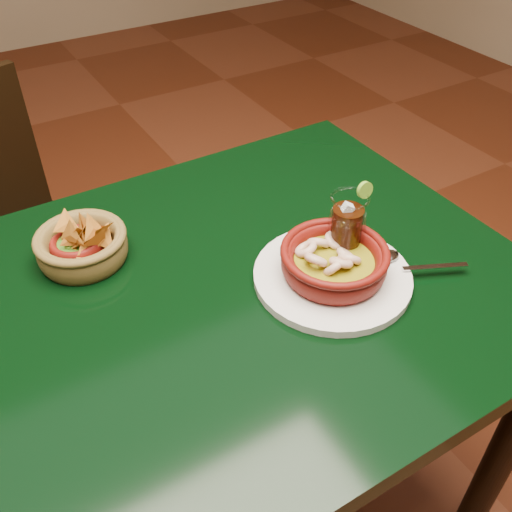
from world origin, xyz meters
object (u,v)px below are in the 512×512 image
dining_table (180,347)px  chip_basket (82,246)px  cola_drink (346,231)px  shrimp_plate (334,265)px  dining_chair (10,241)px

dining_table → chip_basket: bearing=113.8°
dining_table → chip_basket: 0.25m
chip_basket → cola_drink: size_ratio=1.26×
dining_table → shrimp_plate: shrimp_plate is taller
shrimp_plate → chip_basket: size_ratio=1.79×
dining_table → shrimp_plate: 0.30m
dining_table → cola_drink: 0.35m
dining_table → chip_basket: size_ratio=6.29×
dining_table → chip_basket: chip_basket is taller
dining_table → chip_basket: (-0.08, 0.19, 0.13)m
shrimp_plate → cola_drink: bearing=34.1°
shrimp_plate → chip_basket: bearing=141.6°
dining_chair → chip_basket: dining_chair is taller
cola_drink → shrimp_plate: bearing=-145.9°
dining_chair → cola_drink: cola_drink is taller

